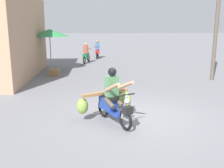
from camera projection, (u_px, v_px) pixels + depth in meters
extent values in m
plane|color=slate|center=(137.00, 117.00, 8.00)|extent=(120.00, 120.00, 0.00)
torus|color=black|center=(126.00, 120.00, 6.97)|extent=(0.34, 0.53, 0.56)
torus|color=black|center=(103.00, 108.00, 7.97)|extent=(0.34, 0.53, 0.56)
cube|color=navy|center=(116.00, 113.00, 7.38)|extent=(0.48, 0.61, 0.08)
cube|color=navy|center=(108.00, 103.00, 7.67)|extent=(0.55, 0.70, 0.36)
cube|color=black|center=(110.00, 97.00, 7.56)|extent=(0.51, 0.65, 0.10)
cylinder|color=gray|center=(124.00, 107.00, 6.95)|extent=(0.20, 0.28, 0.69)
cylinder|color=black|center=(125.00, 95.00, 6.83)|extent=(0.51, 0.30, 0.04)
sphere|color=silver|center=(127.00, 101.00, 6.80)|extent=(0.14, 0.14, 0.14)
cube|color=black|center=(128.00, 110.00, 6.82)|extent=(0.29, 0.25, 0.20)
cube|color=navy|center=(126.00, 109.00, 6.90)|extent=(0.22, 0.29, 0.04)
cube|color=olive|center=(106.00, 93.00, 7.74)|extent=(1.37, 0.80, 0.08)
cube|color=olive|center=(103.00, 92.00, 7.89)|extent=(1.23, 0.71, 0.06)
ellipsoid|color=#88AC4B|center=(126.00, 101.00, 8.07)|extent=(0.45, 0.44, 0.52)
cylinder|color=#998459|center=(126.00, 92.00, 8.00)|extent=(0.02, 0.02, 0.09)
ellipsoid|color=olive|center=(83.00, 106.00, 7.54)|extent=(0.44, 0.43, 0.46)
cylinder|color=#998459|center=(82.00, 97.00, 7.48)|extent=(0.02, 0.02, 0.13)
ellipsoid|color=#83A746|center=(124.00, 101.00, 8.25)|extent=(0.44, 0.42, 0.54)
cylinder|color=#998459|center=(124.00, 91.00, 8.18)|extent=(0.02, 0.02, 0.14)
ellipsoid|color=#8AAE4D|center=(121.00, 100.00, 8.09)|extent=(0.46, 0.46, 0.52)
cylinder|color=#998459|center=(121.00, 91.00, 8.03)|extent=(0.02, 0.02, 0.09)
cube|color=#4C7F51|center=(112.00, 86.00, 7.38)|extent=(0.40, 0.35, 0.56)
sphere|color=black|center=(112.00, 72.00, 7.27)|extent=(0.24, 0.24, 0.24)
cylinder|color=tan|center=(124.00, 86.00, 7.18)|extent=(0.46, 0.65, 0.39)
cylinder|color=tan|center=(112.00, 87.00, 6.99)|extent=(0.38, 0.69, 0.39)
cylinder|color=#4C4238|center=(118.00, 101.00, 7.45)|extent=(0.32, 0.45, 0.27)
cylinder|color=#4C4238|center=(110.00, 103.00, 7.31)|extent=(0.32, 0.45, 0.27)
torus|color=black|center=(97.00, 56.00, 20.30)|extent=(0.12, 0.52, 0.52)
torus|color=black|center=(98.00, 54.00, 21.37)|extent=(0.12, 0.52, 0.52)
cube|color=red|center=(97.00, 52.00, 20.88)|extent=(0.31, 0.92, 0.32)
cylinder|color=black|center=(97.00, 47.00, 20.20)|extent=(0.50, 0.07, 0.04)
cube|color=#386699|center=(97.00, 46.00, 20.80)|extent=(0.31, 0.22, 0.52)
sphere|color=#9E7051|center=(97.00, 41.00, 20.70)|extent=(0.20, 0.20, 0.20)
torus|color=black|center=(88.00, 58.00, 19.07)|extent=(0.19, 0.53, 0.52)
torus|color=black|center=(84.00, 60.00, 18.01)|extent=(0.19, 0.53, 0.52)
cube|color=#196638|center=(86.00, 56.00, 18.39)|extent=(0.43, 0.93, 0.32)
cylinder|color=black|center=(88.00, 49.00, 18.87)|extent=(0.50, 0.14, 0.04)
cube|color=#994738|center=(86.00, 49.00, 18.27)|extent=(0.34, 0.26, 0.52)
sphere|color=tan|center=(86.00, 44.00, 18.21)|extent=(0.20, 0.20, 0.20)
cube|color=tan|center=(1.00, 37.00, 13.29)|extent=(3.01, 6.94, 4.07)
cylinder|color=#99999E|center=(51.00, 53.00, 15.46)|extent=(0.05, 0.05, 2.09)
cone|color=#2D8447|center=(50.00, 33.00, 15.20)|extent=(2.20, 2.20, 0.40)
cube|color=olive|center=(54.00, 72.00, 14.12)|extent=(0.56, 0.40, 0.36)
cylinder|color=brown|center=(218.00, 10.00, 12.39)|extent=(0.18, 0.18, 6.64)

